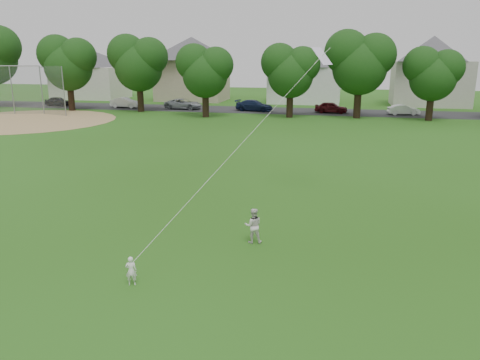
% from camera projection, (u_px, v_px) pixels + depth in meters
% --- Properties ---
extents(ground, '(160.00, 160.00, 0.00)m').
position_uv_depth(ground, '(167.00, 261.00, 15.13)').
color(ground, '#254F12').
rests_on(ground, ground).
extents(street, '(90.00, 7.00, 0.01)m').
position_uv_depth(street, '(297.00, 111.00, 54.72)').
color(street, '#2D2D30').
rests_on(street, ground).
extents(dirt_infield, '(18.00, 18.00, 0.02)m').
position_uv_depth(dirt_infield, '(24.00, 121.00, 46.93)').
color(dirt_infield, '#9E7F51').
rests_on(dirt_infield, ground).
extents(toddler, '(0.37, 0.30, 0.88)m').
position_uv_depth(toddler, '(131.00, 271.00, 13.44)').
color(toddler, white).
rests_on(toddler, ground).
extents(older_boy, '(0.72, 0.62, 1.27)m').
position_uv_depth(older_boy, '(253.00, 226.00, 16.44)').
color(older_boy, silver).
rests_on(older_boy, ground).
extents(kite, '(2.86, 5.71, 12.62)m').
position_uv_depth(kite, '(247.00, 138.00, 16.98)').
color(kite, white).
rests_on(kite, ground).
extents(baseball_backstop, '(11.33, 5.10, 5.23)m').
position_uv_depth(baseball_backstop, '(10.00, 91.00, 50.72)').
color(baseball_backstop, gray).
rests_on(baseball_backstop, ground).
extents(tree_row, '(82.31, 8.75, 10.55)m').
position_uv_depth(tree_row, '(278.00, 60.00, 48.79)').
color(tree_row, black).
rests_on(tree_row, ground).
extents(parked_cars, '(56.48, 2.36, 1.27)m').
position_uv_depth(parked_cars, '(267.00, 106.00, 54.33)').
color(parked_cars, black).
rests_on(parked_cars, ground).
extents(house_row, '(77.94, 14.20, 10.35)m').
position_uv_depth(house_row, '(303.00, 66.00, 62.93)').
color(house_row, white).
rests_on(house_row, ground).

